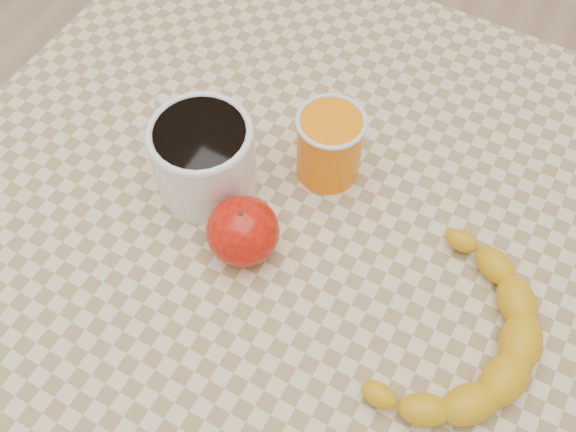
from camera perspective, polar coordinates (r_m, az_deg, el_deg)
The scene contains 6 objects.
ground at distance 1.38m, azimuth 0.00°, elevation -17.00°, with size 3.00×3.00×0.00m, color tan.
table at distance 0.75m, azimuth 0.00°, elevation -4.22°, with size 0.80×0.80×0.75m.
coffee_mug at distance 0.67m, azimuth -7.65°, elevation 5.49°, with size 0.16×0.14×0.09m.
orange_juice_glass at distance 0.68m, azimuth 3.70°, elevation 6.32°, with size 0.07×0.07×0.09m.
apple at distance 0.64m, azimuth -4.04°, elevation -1.35°, with size 0.09×0.09×0.07m.
banana at distance 0.62m, azimuth 14.88°, elevation -10.25°, with size 0.22×0.28×0.04m, color gold, non-canonical shape.
Camera 1 is at (0.17, -0.30, 1.33)m, focal length 40.00 mm.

